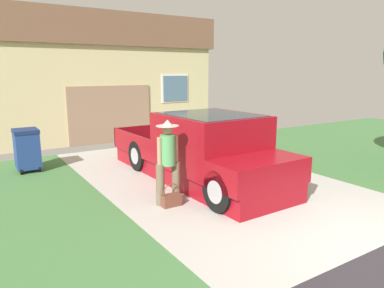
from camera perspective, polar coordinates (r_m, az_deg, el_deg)
pickup_truck at (r=8.48m, az=2.11°, el=-1.20°), size 2.20×5.58×1.66m
person_with_hat at (r=7.05m, az=-3.85°, el=-2.41°), size 0.51×0.45×1.70m
handbag at (r=7.13m, az=-3.29°, el=-8.76°), size 0.39×0.18×0.47m
house_with_garage at (r=16.14m, az=-16.60°, el=10.25°), size 9.19×5.86×4.72m
wheeled_trash_bin at (r=10.41m, az=-24.78°, el=-0.66°), size 0.60×0.72×1.13m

